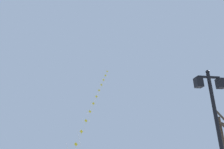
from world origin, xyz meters
name	(u,v)px	position (x,y,z in m)	size (l,w,h in m)	color
twin_lantern_lamp_post	(214,104)	(3.48, 6.33, 3.22)	(1.22, 0.28, 4.64)	black
kite_train	(94,101)	(-0.47, 24.24, 7.73)	(4.86, 14.94, 14.97)	brown
bare_tree	(224,144)	(6.78, 10.98, 2.04)	(0.96, 1.41, 4.03)	#423323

